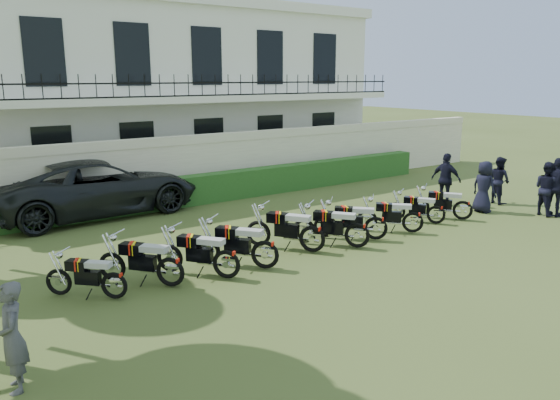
{
  "coord_description": "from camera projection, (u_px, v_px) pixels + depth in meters",
  "views": [
    {
      "loc": [
        -9.0,
        -9.49,
        4.32
      ],
      "look_at": [
        -0.58,
        2.21,
        1.05
      ],
      "focal_mm": 35.0,
      "sensor_mm": 36.0,
      "label": 1
    }
  ],
  "objects": [
    {
      "name": "officer_1",
      "position": [
        547.0,
        189.0,
        17.25
      ],
      "size": [
        0.83,
        0.97,
        1.72
      ],
      "primitive_type": "imported",
      "rotation": [
        0.0,
        0.0,
        1.33
      ],
      "color": "black",
      "rests_on": "ground"
    },
    {
      "name": "motorcycle_3",
      "position": [
        265.0,
        248.0,
        12.39
      ],
      "size": [
        1.39,
        1.69,
        1.14
      ],
      "rotation": [
        0.0,
        0.0,
        0.68
      ],
      "color": "black",
      "rests_on": "ground"
    },
    {
      "name": "motorcycle_7",
      "position": [
        413.0,
        217.0,
        15.29
      ],
      "size": [
        1.36,
        1.41,
        1.02
      ],
      "rotation": [
        0.0,
        0.0,
        0.77
      ],
      "color": "black",
      "rests_on": "ground"
    },
    {
      "name": "building",
      "position": [
        134.0,
        91.0,
        23.82
      ],
      "size": [
        20.4,
        9.6,
        7.4
      ],
      "color": "white",
      "rests_on": "ground"
    },
    {
      "name": "motorcycle_2",
      "position": [
        226.0,
        257.0,
        11.79
      ],
      "size": [
        1.28,
        1.68,
        1.1
      ],
      "rotation": [
        0.0,
        0.0,
        0.64
      ],
      "color": "black",
      "rests_on": "ground"
    },
    {
      "name": "motorcycle_0",
      "position": [
        114.0,
        279.0,
        10.72
      ],
      "size": [
        1.29,
        1.29,
        0.95
      ],
      "rotation": [
        0.0,
        0.0,
        0.79
      ],
      "color": "black",
      "rests_on": "ground"
    },
    {
      "name": "hedge",
      "position": [
        235.0,
        185.0,
        19.75
      ],
      "size": [
        18.0,
        0.6,
        1.0
      ],
      "primitive_type": "cube",
      "color": "#1F491A",
      "rests_on": "ground"
    },
    {
      "name": "motorcycle_8",
      "position": [
        436.0,
        210.0,
        16.23
      ],
      "size": [
        0.97,
        1.53,
        0.94
      ],
      "rotation": [
        0.0,
        0.0,
        0.54
      ],
      "color": "black",
      "rests_on": "ground"
    },
    {
      "name": "perimeter_wall",
      "position": [
        199.0,
        166.0,
        19.67
      ],
      "size": [
        30.0,
        0.35,
        2.3
      ],
      "color": "#F1E5CA",
      "rests_on": "ground"
    },
    {
      "name": "suv",
      "position": [
        97.0,
        187.0,
        17.35
      ],
      "size": [
        6.59,
        3.31,
        1.79
      ],
      "primitive_type": "imported",
      "rotation": [
        0.0,
        0.0,
        1.62
      ],
      "color": "black",
      "rests_on": "ground"
    },
    {
      "name": "motorcycle_5",
      "position": [
        357.0,
        229.0,
        13.92
      ],
      "size": [
        1.31,
        1.7,
        1.12
      ],
      "rotation": [
        0.0,
        0.0,
        0.65
      ],
      "color": "black",
      "rests_on": "ground"
    },
    {
      "name": "motorcycle_1",
      "position": [
        170.0,
        265.0,
        11.33
      ],
      "size": [
        1.35,
        1.6,
        1.09
      ],
      "rotation": [
        0.0,
        0.0,
        0.69
      ],
      "color": "black",
      "rests_on": "ground"
    },
    {
      "name": "motorcycle_6",
      "position": [
        376.0,
        223.0,
        14.61
      ],
      "size": [
        1.46,
        1.49,
        1.09
      ],
      "rotation": [
        0.0,
        0.0,
        0.77
      ],
      "color": "black",
      "rests_on": "ground"
    },
    {
      "name": "motorcycle_9",
      "position": [
        463.0,
        206.0,
        16.67
      ],
      "size": [
        1.16,
        1.57,
        1.02
      ],
      "rotation": [
        0.0,
        0.0,
        0.62
      ],
      "color": "black",
      "rests_on": "ground"
    },
    {
      "name": "inspector",
      "position": [
        12.0,
        337.0,
        7.55
      ],
      "size": [
        0.46,
        0.63,
        1.6
      ],
      "primitive_type": "imported",
      "rotation": [
        0.0,
        0.0,
        -1.71
      ],
      "color": "#515055",
      "rests_on": "ground"
    },
    {
      "name": "officer_2",
      "position": [
        556.0,
        187.0,
        17.06
      ],
      "size": [
        0.55,
        1.13,
        1.87
      ],
      "primitive_type": "imported",
      "rotation": [
        0.0,
        0.0,
        1.66
      ],
      "color": "black",
      "rests_on": "ground"
    },
    {
      "name": "motorcycle_4",
      "position": [
        312.0,
        233.0,
        13.56
      ],
      "size": [
        1.28,
        1.82,
        1.16
      ],
      "rotation": [
        0.0,
        0.0,
        0.6
      ],
      "color": "black",
      "rests_on": "ground"
    },
    {
      "name": "ground",
      "position": [
        351.0,
        254.0,
        13.59
      ],
      "size": [
        100.0,
        100.0,
        0.0
      ],
      "primitive_type": "plane",
      "color": "#3E4D1F",
      "rests_on": "ground"
    },
    {
      "name": "officer_5",
      "position": [
        446.0,
        180.0,
        18.56
      ],
      "size": [
        0.64,
        1.12,
        1.8
      ],
      "primitive_type": "imported",
      "rotation": [
        0.0,
        0.0,
        1.77
      ],
      "color": "black",
      "rests_on": "ground"
    },
    {
      "name": "officer_4",
      "position": [
        499.0,
        180.0,
        18.88
      ],
      "size": [
        0.8,
        0.93,
        1.64
      ],
      "primitive_type": "imported",
      "rotation": [
        0.0,
        0.0,
        1.32
      ],
      "color": "black",
      "rests_on": "ground"
    },
    {
      "name": "officer_3",
      "position": [
        484.0,
        187.0,
        17.64
      ],
      "size": [
        0.54,
        0.83,
        1.68
      ],
      "primitive_type": "imported",
      "rotation": [
        0.0,
        0.0,
        1.56
      ],
      "color": "black",
      "rests_on": "ground"
    }
  ]
}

